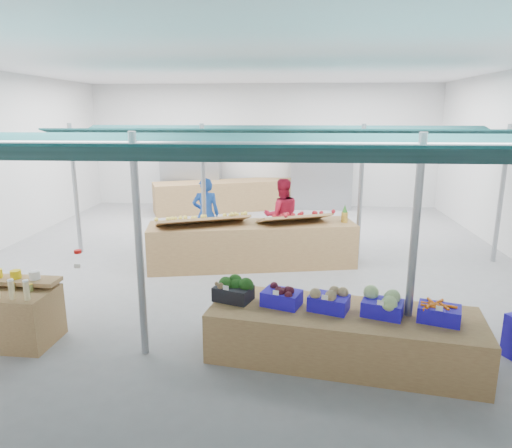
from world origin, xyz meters
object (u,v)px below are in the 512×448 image
Objects in this scene: fruit_counter at (252,245)px; vendor_right at (282,216)px; vendor_left at (206,214)px; veg_counter at (342,335)px.

vendor_right is at bearing 50.60° from fruit_counter.
fruit_counter is 1.32m from vendor_right.
vendor_left is at bearing -10.79° from vendor_right.
fruit_counter is at bearing 50.60° from vendor_right.
veg_counter is 2.01× the size of vendor_right.
veg_counter is at bearing 108.46° from vendor_left.
fruit_counter reaches higher than veg_counter.
vendor_right is at bearing 110.58° from veg_counter.
vendor_right reaches higher than veg_counter.
veg_counter is 5.59m from vendor_left.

